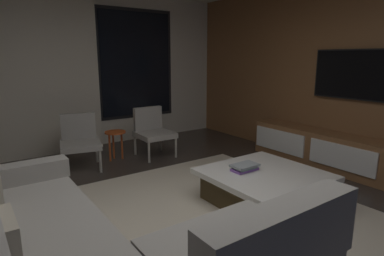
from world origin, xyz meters
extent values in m
plane|color=#332B26|center=(0.00, 0.00, 0.00)|extent=(9.20, 9.20, 0.00)
cube|color=silver|center=(0.00, 3.66, 1.35)|extent=(6.60, 0.12, 2.70)
cube|color=black|center=(1.30, 3.60, 1.45)|extent=(1.52, 0.02, 2.02)
cube|color=black|center=(1.30, 3.58, 1.45)|extent=(1.40, 0.03, 1.90)
cube|color=beige|center=(-0.55, 3.48, 1.30)|extent=(2.10, 0.12, 2.60)
cube|color=brown|center=(3.06, 0.00, 1.35)|extent=(0.12, 7.80, 2.70)
cube|color=beige|center=(0.35, -0.10, 0.01)|extent=(3.20, 3.80, 0.01)
cube|color=#9E9991|center=(-1.12, 0.04, 0.30)|extent=(0.86, 2.42, 0.24)
cube|color=#9E9991|center=(-1.12, 1.19, 0.51)|extent=(0.90, 0.20, 0.18)
cube|color=#9E9991|center=(-0.14, -1.11, 0.62)|extent=(1.10, 0.20, 0.40)
cube|color=#B2A893|center=(-1.35, -0.26, 0.58)|extent=(0.10, 0.36, 0.36)
cube|color=#3C2E18|center=(1.12, 0.15, 0.15)|extent=(1.00, 1.00, 0.30)
cube|color=white|center=(1.12, 0.15, 0.33)|extent=(1.16, 1.16, 0.06)
cube|color=#8454B3|center=(0.98, 0.32, 0.37)|extent=(0.29, 0.16, 0.03)
cube|color=slate|center=(0.99, 0.32, 0.40)|extent=(0.23, 0.16, 0.02)
cube|color=gray|center=(0.98, 0.31, 0.42)|extent=(0.30, 0.19, 0.02)
cylinder|color=#B2ADA0|center=(1.24, 2.12, 0.18)|extent=(0.04, 0.04, 0.36)
cylinder|color=#B2ADA0|center=(0.76, 2.13, 0.18)|extent=(0.04, 0.04, 0.36)
cylinder|color=#B2ADA0|center=(1.25, 2.62, 0.18)|extent=(0.04, 0.04, 0.36)
cylinder|color=#B2ADA0|center=(0.77, 2.63, 0.18)|extent=(0.04, 0.04, 0.36)
cube|color=#9E9991|center=(1.00, 2.38, 0.36)|extent=(0.55, 0.57, 0.08)
cube|color=#9E9991|center=(1.01, 2.62, 0.59)|extent=(0.49, 0.09, 0.38)
cylinder|color=#B2ADA0|center=(0.00, 2.14, 0.18)|extent=(0.04, 0.04, 0.36)
cylinder|color=#B2ADA0|center=(-0.46, 2.25, 0.18)|extent=(0.04, 0.04, 0.36)
cylinder|color=#B2ADA0|center=(0.12, 2.62, 0.18)|extent=(0.04, 0.04, 0.36)
cylinder|color=#B2ADA0|center=(-0.35, 2.73, 0.18)|extent=(0.04, 0.04, 0.36)
cube|color=#9E9991|center=(-0.17, 2.44, 0.36)|extent=(0.65, 0.67, 0.08)
cube|color=#9E9991|center=(-0.12, 2.67, 0.59)|extent=(0.49, 0.19, 0.38)
cylinder|color=#BF4C1E|center=(0.30, 2.55, 0.23)|extent=(0.03, 0.03, 0.46)
cylinder|color=#BF4C1E|center=(0.50, 2.55, 0.23)|extent=(0.03, 0.03, 0.46)
cylinder|color=#BF4C1E|center=(0.40, 2.65, 0.23)|extent=(0.03, 0.03, 0.46)
cylinder|color=#BF4C1E|center=(0.40, 2.55, 0.45)|extent=(0.32, 0.32, 0.02)
cube|color=brown|center=(2.78, 0.10, 0.26)|extent=(0.44, 3.10, 0.52)
cube|color=white|center=(2.55, 0.10, 0.29)|extent=(0.02, 0.93, 0.33)
cube|color=white|center=(2.55, 1.15, 0.29)|extent=(0.02, 0.93, 0.33)
cube|color=black|center=(2.95, 0.25, 1.35)|extent=(0.04, 1.18, 0.68)
cube|color=black|center=(2.95, 0.25, 1.35)|extent=(0.05, 1.14, 0.64)
camera|label=1|loc=(-1.45, -2.11, 1.58)|focal=30.35mm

